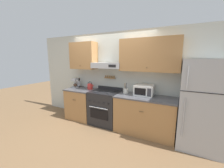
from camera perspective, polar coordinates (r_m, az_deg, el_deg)
ground_plane at (r=3.85m, az=-5.53°, el=-17.81°), size 16.00×16.00×0.00m
wall_back at (r=3.90m, az=0.89°, el=5.77°), size 5.20×0.46×2.55m
counter_left at (r=4.38m, az=-12.41°, el=-7.87°), size 0.85×0.69×0.92m
counter_right at (r=3.55m, az=13.44°, el=-12.35°), size 1.44×0.69×0.92m
stove_range at (r=3.93m, az=-2.91°, el=-9.71°), size 0.80×0.68×1.01m
refrigerator at (r=3.30m, az=33.07°, el=-7.27°), size 0.80×0.76×1.82m
tea_kettle at (r=4.16m, az=-9.11°, el=-0.82°), size 0.20×0.16×0.23m
coffee_maker at (r=4.52m, az=-14.63°, el=0.55°), size 0.18×0.25×0.29m
microwave at (r=3.49m, az=13.25°, el=-2.52°), size 0.45×0.39×0.26m
utensil_crock at (r=3.63m, az=5.77°, el=-2.83°), size 0.13×0.13×0.28m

